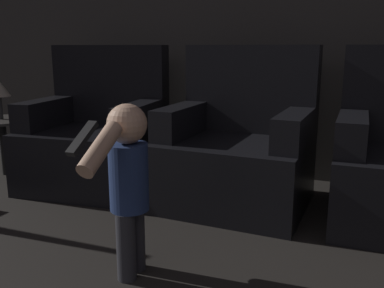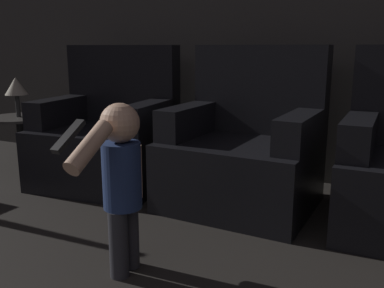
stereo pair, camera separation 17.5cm
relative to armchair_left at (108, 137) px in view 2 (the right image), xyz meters
name	(u,v)px [view 2 (the right image)]	position (x,y,z in m)	size (l,w,h in m)	color
wall_back	(259,7)	(0.92, 0.70, 0.95)	(8.40, 0.05, 2.60)	#33302D
armchair_left	(108,137)	(0.00, 0.00, 0.00)	(0.97, 0.87, 1.02)	black
armchair_middle	(244,152)	(1.07, 0.00, 0.00)	(0.94, 0.83, 1.02)	black
person_toddler	(121,176)	(0.87, -1.08, 0.11)	(0.17, 0.54, 0.78)	#28282D
side_table	(20,125)	(-0.84, -0.06, 0.04)	(0.49, 0.49, 0.45)	black
lamp	(16,87)	(-0.84, -0.06, 0.35)	(0.18, 0.18, 0.32)	#262626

